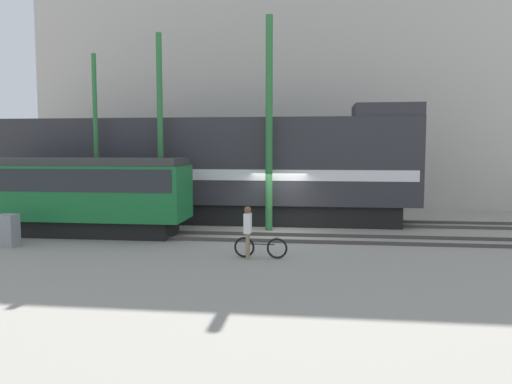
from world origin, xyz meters
TOP-DOWN VIEW (x-y plane):
  - ground_plane at (0.00, 0.00)m, footprint 120.00×120.00m
  - track_near at (0.00, -1.60)m, footprint 60.00×1.50m
  - track_far at (0.00, 2.66)m, footprint 60.00×1.50m
  - building_backdrop at (0.00, 11.66)m, footprint 31.83×6.00m
  - freight_locomotive at (-3.85, 2.66)m, footprint 20.68×3.04m
  - streetcar at (-8.14, -1.60)m, footprint 9.05×2.54m
  - bicycle at (-0.13, -5.03)m, footprint 1.79×0.44m
  - person at (-0.55, -5.16)m, footprint 0.23×0.37m
  - utility_pole_left at (-8.35, 0.53)m, footprint 0.20×0.20m
  - utility_pole_center at (-5.31, 0.53)m, footprint 0.26×0.26m
  - utility_pole_right at (-0.40, 0.53)m, footprint 0.31×0.31m
  - signal_box at (-9.69, -4.27)m, footprint 0.70×0.60m

SIDE VIEW (x-z plane):
  - ground_plane at x=0.00m, z-range 0.00..0.00m
  - track_near at x=0.00m, z-range 0.00..0.14m
  - track_far at x=0.00m, z-range 0.00..0.14m
  - bicycle at x=-0.13m, z-range -0.03..0.73m
  - signal_box at x=-9.69m, z-range 0.00..1.20m
  - person at x=-0.55m, z-range 0.19..1.94m
  - streetcar at x=-8.14m, z-range 0.23..3.46m
  - freight_locomotive at x=-3.85m, z-range -0.18..5.44m
  - utility_pole_left at x=-8.35m, z-range 0.00..7.87m
  - utility_pole_center at x=-5.31m, z-range 0.00..8.70m
  - utility_pole_right at x=-0.40m, z-range 0.00..9.31m
  - building_backdrop at x=0.00m, z-range 0.00..14.76m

